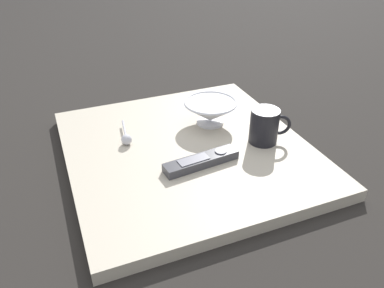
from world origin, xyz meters
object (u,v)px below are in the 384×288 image
tv_remote_near (202,161)px  cereal_bowl (210,111)px  coffee_mug (265,126)px  teaspoon (126,138)px

tv_remote_near → cereal_bowl: bearing=-29.7°
coffee_mug → teaspoon: 0.38m
cereal_bowl → tv_remote_near: cereal_bowl is taller
cereal_bowl → coffee_mug: 0.18m
cereal_bowl → teaspoon: size_ratio=1.31×
coffee_mug → tv_remote_near: size_ratio=0.54×
teaspoon → tv_remote_near: 0.23m
teaspoon → cereal_bowl: bearing=-86.4°
tv_remote_near → coffee_mug: bearing=-78.9°
coffee_mug → cereal_bowl: bearing=31.6°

